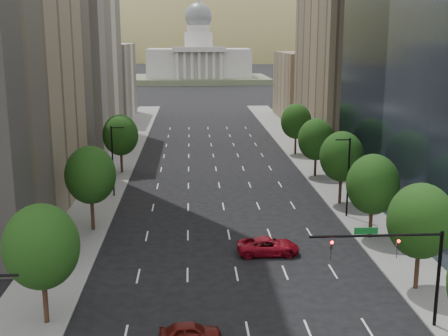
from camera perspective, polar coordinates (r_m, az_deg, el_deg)
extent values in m
cube|color=slate|center=(69.68, -12.93, -3.86)|extent=(6.00, 200.00, 0.15)
cube|color=slate|center=(71.31, 12.49, -3.45)|extent=(6.00, 200.00, 0.15)
cube|color=beige|center=(110.88, -14.66, 11.30)|extent=(14.00, 30.00, 35.00)
cube|color=beige|center=(143.79, -11.93, 8.31)|extent=(14.00, 26.00, 18.00)
cube|color=#8C7759|center=(109.73, 12.06, 10.11)|extent=(14.00, 30.00, 30.00)
cube|color=#8C7759|center=(142.22, 8.44, 7.99)|extent=(14.00, 26.00, 16.00)
cylinder|color=#382316|center=(48.74, 18.51, -9.18)|extent=(0.36, 0.36, 4.00)
ellipsoid|color=#1A310D|center=(47.50, 18.83, -4.96)|extent=(5.20, 5.20, 5.98)
cylinder|color=#382316|center=(59.37, 14.27, -4.98)|extent=(0.36, 0.36, 3.90)
ellipsoid|color=#1A310D|center=(58.37, 14.47, -1.55)|extent=(5.20, 5.20, 5.98)
cylinder|color=#382316|center=(70.40, 11.39, -1.95)|extent=(0.36, 0.36, 4.10)
ellipsoid|color=#1A310D|center=(69.53, 11.53, 1.13)|extent=(5.20, 5.20, 5.98)
cylinder|color=#382316|center=(83.66, 9.00, 0.39)|extent=(0.36, 0.36, 3.80)
ellipsoid|color=#1A310D|center=(82.98, 9.08, 2.80)|extent=(5.20, 5.20, 5.98)
cylinder|color=#382316|center=(99.02, 7.06, 2.45)|extent=(0.36, 0.36, 4.00)
ellipsoid|color=#1A310D|center=(98.42, 7.12, 4.60)|extent=(5.20, 5.20, 5.98)
cylinder|color=#382316|center=(43.00, -17.22, -12.11)|extent=(0.36, 0.36, 4.00)
ellipsoid|color=#1A310D|center=(41.59, -17.57, -7.40)|extent=(5.20, 5.20, 5.98)
cylinder|color=#382316|center=(61.31, -12.85, -4.21)|extent=(0.36, 0.36, 4.15)
ellipsoid|color=#1A310D|center=(60.30, -13.04, -0.67)|extent=(5.20, 5.20, 5.98)
cylinder|color=#382316|center=(86.28, -10.08, 0.78)|extent=(0.36, 0.36, 3.95)
ellipsoid|color=#1A310D|center=(85.59, -10.18, 3.21)|extent=(5.20, 5.20, 5.98)
cylinder|color=black|center=(65.00, 12.15, -0.99)|extent=(0.20, 0.20, 9.00)
cylinder|color=black|center=(63.92, 11.64, 2.75)|extent=(1.60, 0.14, 0.14)
cylinder|color=black|center=(29.43, -21.15, -9.87)|extent=(1.60, 0.14, 0.14)
cylinder|color=black|center=(73.08, -10.93, 0.59)|extent=(0.20, 0.20, 9.00)
cylinder|color=black|center=(72.20, -10.44, 3.94)|extent=(1.60, 0.14, 0.14)
cylinder|color=black|center=(42.71, 20.36, -10.33)|extent=(0.24, 0.24, 7.00)
cylinder|color=black|center=(39.98, 14.77, -6.46)|extent=(9.00, 0.18, 0.18)
imported|color=black|center=(40.64, 16.76, -7.09)|extent=(0.18, 0.22, 1.10)
imported|color=black|center=(39.35, 10.53, -7.41)|extent=(0.18, 0.22, 1.10)
sphere|color=#FF0C07|center=(40.41, 16.86, -6.91)|extent=(0.20, 0.20, 0.20)
sphere|color=#FF0C07|center=(39.12, 10.61, -7.23)|extent=(0.20, 0.20, 0.20)
cube|color=#0C591E|center=(39.65, 13.83, -6.03)|extent=(1.60, 0.06, 0.45)
cube|color=#596647|center=(256.49, -2.49, 8.72)|extent=(60.00, 40.00, 2.50)
cube|color=silver|center=(256.07, -2.51, 10.34)|extent=(44.00, 26.00, 12.00)
cube|color=silver|center=(241.88, -2.47, 11.61)|extent=(22.00, 4.00, 2.00)
cylinder|color=silver|center=(255.83, -2.53, 12.47)|extent=(12.00, 12.00, 7.00)
cylinder|color=silver|center=(255.85, -2.54, 13.59)|extent=(9.60, 9.60, 3.00)
sphere|color=slate|center=(255.96, -2.55, 14.73)|extent=(11.60, 11.60, 11.60)
cylinder|color=silver|center=(256.22, -2.57, 16.03)|extent=(1.80, 1.80, 2.50)
ellipsoid|color=olive|center=(584.39, -16.91, 7.12)|extent=(380.00, 342.00, 190.00)
ellipsoid|color=olive|center=(610.50, 0.83, 7.06)|extent=(440.00, 396.00, 240.00)
ellipsoid|color=olive|center=(682.44, 15.10, 7.83)|extent=(360.00, 324.00, 200.00)
imported|color=#55120E|center=(39.60, -3.36, -15.89)|extent=(4.25, 2.01, 1.40)
imported|color=maroon|center=(54.03, 4.38, -7.69)|extent=(5.83, 2.78, 1.61)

